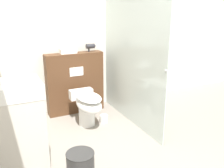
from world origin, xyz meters
name	(u,v)px	position (x,y,z in m)	size (l,w,h in m)	color
wall_back	(74,35)	(0.00, 2.31, 1.25)	(8.00, 0.06, 2.50)	silver
partition_panel	(75,83)	(-0.08, 2.11, 0.49)	(0.92, 0.22, 0.99)	#51331E
shower_glass	(131,55)	(0.55, 1.42, 1.02)	(0.04, 1.71, 2.04)	silver
toilet	(87,105)	(-0.10, 1.51, 0.32)	(0.35, 0.68, 0.49)	white
sink_vanity	(20,130)	(-1.09, 0.78, 0.51)	(0.48, 0.44, 1.15)	beige
hair_drier	(91,46)	(0.22, 2.13, 1.07)	(0.17, 0.08, 0.13)	#2D2D33
folded_towel	(68,51)	(-0.17, 2.13, 1.03)	(0.25, 0.16, 0.08)	white
spare_toilet_roll	(104,119)	(0.16, 1.51, 0.06)	(0.12, 0.12, 0.12)	white
waste_bin	(81,167)	(-0.60, 0.38, 0.16)	(0.28, 0.28, 0.32)	#2D2D2D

